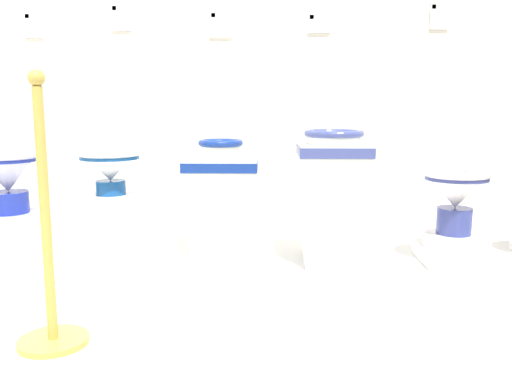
% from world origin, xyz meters
% --- Properties ---
extents(display_platform, '(3.48, 0.92, 0.14)m').
position_xyz_m(display_platform, '(2.05, 2.16, 0.07)').
color(display_platform, white).
rests_on(display_platform, ground_plane).
extents(plinth_block_central_ornate, '(0.31, 0.38, 0.17)m').
position_xyz_m(plinth_block_central_ornate, '(0.63, 2.16, 0.22)').
color(plinth_block_central_ornate, white).
rests_on(plinth_block_central_ornate, display_platform).
extents(antique_toilet_central_ornate, '(0.34, 0.34, 0.40)m').
position_xyz_m(antique_toilet_central_ornate, '(0.63, 2.16, 0.55)').
color(antique_toilet_central_ornate, silver).
rests_on(antique_toilet_central_ornate, plinth_block_central_ornate).
extents(plinth_block_pale_glazed, '(0.28, 0.37, 0.27)m').
position_xyz_m(plinth_block_pale_glazed, '(1.17, 2.17, 0.27)').
color(plinth_block_pale_glazed, white).
rests_on(plinth_block_pale_glazed, display_platform).
extents(antique_toilet_pale_glazed, '(0.33, 0.33, 0.31)m').
position_xyz_m(antique_toilet_pale_glazed, '(1.17, 2.17, 0.60)').
color(antique_toilet_pale_glazed, white).
rests_on(antique_toilet_pale_glazed, plinth_block_pale_glazed).
extents(plinth_block_squat_floral, '(0.31, 0.39, 0.19)m').
position_xyz_m(plinth_block_squat_floral, '(1.74, 2.25, 0.24)').
color(plinth_block_squat_floral, white).
rests_on(plinth_block_squat_floral, display_platform).
extents(antique_toilet_squat_floral, '(0.40, 0.26, 0.42)m').
position_xyz_m(antique_toilet_squat_floral, '(1.74, 2.25, 0.54)').
color(antique_toilet_squat_floral, white).
rests_on(antique_toilet_squat_floral, plinth_block_squat_floral).
extents(plinth_block_rightmost, '(0.29, 0.39, 0.27)m').
position_xyz_m(plinth_block_rightmost, '(2.32, 2.12, 0.27)').
color(plinth_block_rightmost, white).
rests_on(plinth_block_rightmost, display_platform).
extents(antique_toilet_rightmost, '(0.36, 0.34, 0.41)m').
position_xyz_m(antique_toilet_rightmost, '(2.32, 2.12, 0.62)').
color(antique_toilet_rightmost, white).
rests_on(antique_toilet_rightmost, plinth_block_rightmost).
extents(plinth_block_tall_cobalt, '(0.32, 0.36, 0.08)m').
position_xyz_m(plinth_block_tall_cobalt, '(2.95, 2.11, 0.18)').
color(plinth_block_tall_cobalt, white).
rests_on(plinth_block_tall_cobalt, display_platform).
extents(antique_toilet_tall_cobalt, '(0.33, 0.33, 0.40)m').
position_xyz_m(antique_toilet_tall_cobalt, '(2.95, 2.11, 0.47)').
color(antique_toilet_tall_cobalt, white).
rests_on(antique_toilet_tall_cobalt, plinth_block_tall_cobalt).
extents(info_placard_first, '(0.12, 0.01, 0.15)m').
position_xyz_m(info_placard_first, '(0.61, 2.64, 1.41)').
color(info_placard_first, white).
extents(info_placard_second, '(0.12, 0.01, 0.16)m').
position_xyz_m(info_placard_second, '(1.13, 2.64, 1.45)').
color(info_placard_second, white).
extents(info_placard_third, '(0.14, 0.01, 0.16)m').
position_xyz_m(info_placard_third, '(1.71, 2.64, 1.41)').
color(info_placard_third, white).
extents(info_placard_fourth, '(0.14, 0.01, 0.11)m').
position_xyz_m(info_placard_fourth, '(2.28, 2.64, 1.41)').
color(info_placard_fourth, white).
extents(info_placard_fifth, '(0.11, 0.01, 0.16)m').
position_xyz_m(info_placard_fifth, '(2.98, 2.64, 1.45)').
color(info_placard_fifth, white).
extents(stanchion_post_near_left, '(0.28, 0.28, 1.07)m').
position_xyz_m(stanchion_post_near_left, '(1.14, 1.40, 0.30)').
color(stanchion_post_near_left, '#B39B43').
rests_on(stanchion_post_near_left, ground_plane).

